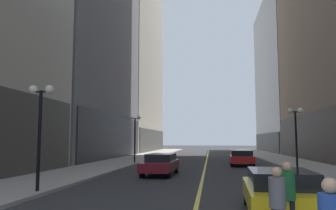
{
  "coord_description": "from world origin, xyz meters",
  "views": [
    {
      "loc": [
        0.51,
        -3.28,
        2.17
      ],
      "look_at": [
        -2.81,
        22.58,
        4.91
      ],
      "focal_mm": 35.79,
      "sensor_mm": 36.0,
      "label": 1
    }
  ],
  "objects_px": {
    "street_lamp_right_mid": "(296,125)",
    "street_lamp_left_near": "(40,113)",
    "car_yellow": "(280,191)",
    "car_maroon": "(161,163)",
    "pedestrian_in_green_parka": "(288,193)",
    "pedestrian_in_grey_suit": "(277,200)",
    "street_lamp_left_far": "(135,128)",
    "car_red": "(242,157)"
  },
  "relations": [
    {
      "from": "street_lamp_left_near",
      "to": "car_yellow",
      "type": "bearing_deg",
      "value": -16.97
    },
    {
      "from": "car_red",
      "to": "street_lamp_right_mid",
      "type": "distance_m",
      "value": 6.5
    },
    {
      "from": "car_maroon",
      "to": "street_lamp_left_far",
      "type": "xyz_separation_m",
      "value": [
        -3.75,
        9.07,
        2.54
      ]
    },
    {
      "from": "street_lamp_right_mid",
      "to": "street_lamp_left_near",
      "type": "bearing_deg",
      "value": -138.0
    },
    {
      "from": "car_maroon",
      "to": "street_lamp_right_mid",
      "type": "relative_size",
      "value": 1.09
    },
    {
      "from": "car_maroon",
      "to": "street_lamp_left_far",
      "type": "bearing_deg",
      "value": 112.47
    },
    {
      "from": "car_yellow",
      "to": "street_lamp_right_mid",
      "type": "bearing_deg",
      "value": 74.54
    },
    {
      "from": "car_yellow",
      "to": "car_maroon",
      "type": "xyz_separation_m",
      "value": [
        -5.11,
        10.86,
        0.0
      ]
    },
    {
      "from": "car_yellow",
      "to": "pedestrian_in_green_parka",
      "type": "bearing_deg",
      "value": -96.44
    },
    {
      "from": "car_yellow",
      "to": "car_maroon",
      "type": "bearing_deg",
      "value": 115.21
    },
    {
      "from": "pedestrian_in_green_parka",
      "to": "street_lamp_left_near",
      "type": "relative_size",
      "value": 0.38
    },
    {
      "from": "car_maroon",
      "to": "pedestrian_in_green_parka",
      "type": "distance_m",
      "value": 13.81
    },
    {
      "from": "street_lamp_left_far",
      "to": "car_red",
      "type": "bearing_deg",
      "value": -4.38
    },
    {
      "from": "pedestrian_in_green_parka",
      "to": "street_lamp_left_near",
      "type": "height_order",
      "value": "street_lamp_left_near"
    },
    {
      "from": "car_maroon",
      "to": "pedestrian_in_grey_suit",
      "type": "relative_size",
      "value": 2.98
    },
    {
      "from": "car_red",
      "to": "street_lamp_left_near",
      "type": "relative_size",
      "value": 1.0
    },
    {
      "from": "car_red",
      "to": "street_lamp_right_mid",
      "type": "xyz_separation_m",
      "value": [
        3.33,
        -4.98,
        2.54
      ]
    },
    {
      "from": "car_yellow",
      "to": "street_lamp_left_far",
      "type": "bearing_deg",
      "value": 113.98
    },
    {
      "from": "car_yellow",
      "to": "car_red",
      "type": "height_order",
      "value": "same"
    },
    {
      "from": "pedestrian_in_grey_suit",
      "to": "car_yellow",
      "type": "bearing_deg",
      "value": 77.87
    },
    {
      "from": "street_lamp_right_mid",
      "to": "car_yellow",
      "type": "bearing_deg",
      "value": -105.46
    },
    {
      "from": "car_yellow",
      "to": "pedestrian_in_green_parka",
      "type": "height_order",
      "value": "pedestrian_in_green_parka"
    },
    {
      "from": "car_maroon",
      "to": "car_red",
      "type": "height_order",
      "value": "same"
    },
    {
      "from": "street_lamp_left_far",
      "to": "street_lamp_left_near",
      "type": "bearing_deg",
      "value": -90.0
    },
    {
      "from": "pedestrian_in_grey_suit",
      "to": "street_lamp_left_far",
      "type": "height_order",
      "value": "street_lamp_left_far"
    },
    {
      "from": "street_lamp_right_mid",
      "to": "street_lamp_left_far",
      "type": "bearing_deg",
      "value": 155.99
    },
    {
      "from": "street_lamp_right_mid",
      "to": "pedestrian_in_green_parka",
      "type": "bearing_deg",
      "value": -104.36
    },
    {
      "from": "car_yellow",
      "to": "pedestrian_in_grey_suit",
      "type": "bearing_deg",
      "value": -102.13
    },
    {
      "from": "car_yellow",
      "to": "car_maroon",
      "type": "relative_size",
      "value": 0.92
    },
    {
      "from": "car_maroon",
      "to": "street_lamp_right_mid",
      "type": "xyz_separation_m",
      "value": [
        9.05,
        3.37,
        2.54
      ]
    },
    {
      "from": "car_red",
      "to": "street_lamp_left_far",
      "type": "xyz_separation_m",
      "value": [
        -9.47,
        0.72,
        2.54
      ]
    },
    {
      "from": "pedestrian_in_grey_suit",
      "to": "street_lamp_right_mid",
      "type": "relative_size",
      "value": 0.37
    },
    {
      "from": "car_red",
      "to": "street_lamp_left_near",
      "type": "height_order",
      "value": "street_lamp_left_near"
    },
    {
      "from": "car_yellow",
      "to": "street_lamp_left_far",
      "type": "relative_size",
      "value": 1.0
    },
    {
      "from": "street_lamp_left_near",
      "to": "car_maroon",
      "type": "bearing_deg",
      "value": 65.31
    },
    {
      "from": "pedestrian_in_grey_suit",
      "to": "street_lamp_left_near",
      "type": "xyz_separation_m",
      "value": [
        -8.25,
        5.58,
        2.32
      ]
    },
    {
      "from": "car_yellow",
      "to": "street_lamp_left_far",
      "type": "distance_m",
      "value": 21.96
    },
    {
      "from": "pedestrian_in_green_parka",
      "to": "pedestrian_in_grey_suit",
      "type": "distance_m",
      "value": 0.91
    },
    {
      "from": "car_red",
      "to": "pedestrian_in_grey_suit",
      "type": "bearing_deg",
      "value": -93.16
    },
    {
      "from": "car_red",
      "to": "pedestrian_in_green_parka",
      "type": "relative_size",
      "value": 2.64
    },
    {
      "from": "street_lamp_left_near",
      "to": "street_lamp_right_mid",
      "type": "relative_size",
      "value": 1.0
    },
    {
      "from": "car_red",
      "to": "street_lamp_left_near",
      "type": "bearing_deg",
      "value": -119.84
    }
  ]
}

